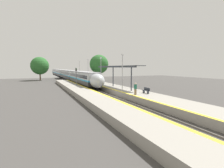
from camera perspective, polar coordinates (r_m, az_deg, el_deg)
name	(u,v)px	position (r m, az deg, el deg)	size (l,w,h in m)	color
ground_plane	(109,97)	(28.79, -0.94, -4.32)	(120.00, 120.00, 0.00)	#423F3D
rail_left	(105,97)	(28.51, -2.28, -4.27)	(0.08, 90.00, 0.15)	slate
rail_right	(113,96)	(29.06, 0.38, -4.08)	(0.08, 90.00, 0.15)	slate
train	(65,74)	(75.24, -15.14, 3.23)	(2.89, 88.16, 3.85)	black
platform_right	(130,93)	(30.45, 6.02, -2.98)	(4.62, 64.00, 0.89)	gray
platform_left	(89,96)	(27.60, -7.62, -3.87)	(3.58, 64.00, 0.89)	gray
platform_bench	(146,90)	(27.55, 11.13, -2.03)	(0.44, 1.52, 0.89)	#2D333D
person_waiting	(135,89)	(25.74, 7.66, -1.49)	(0.36, 0.23, 1.76)	#7F6647
railway_signal	(76,76)	(41.13, -11.60, 2.53)	(0.28, 0.28, 4.73)	#59595E
lamppost_near	(122,70)	(28.96, 3.40, 4.46)	(0.36, 0.20, 6.22)	#9E9EA3
lamppost_mid	(101,70)	(38.54, -3.62, 4.71)	(0.36, 0.20, 6.22)	#9E9EA3
lamppost_far	(88,69)	(48.47, -7.82, 4.82)	(0.36, 0.20, 6.22)	#9E9EA3
lamppost_farthest	(79,69)	(58.57, -10.57, 4.88)	(0.36, 0.20, 6.22)	#9E9EA3
station_canopy	(116,67)	(37.06, 1.18, 5.54)	(2.02, 18.45, 4.35)	#333842
background_tree_left	(40,66)	(71.07, -22.53, 5.53)	(6.61, 6.61, 8.79)	brown
background_tree_right	(99,64)	(63.98, -4.25, 6.47)	(6.84, 6.84, 9.46)	brown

